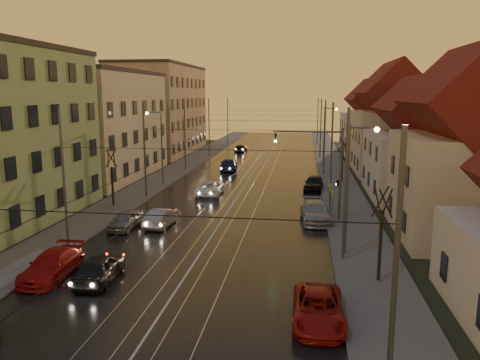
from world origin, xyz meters
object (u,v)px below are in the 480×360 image
at_px(driving_car_2, 210,188).
at_px(parked_right_0, 318,308).
at_px(parked_left_2, 52,265).
at_px(traffic_light_mast, 328,162).
at_px(driving_car_0, 99,268).
at_px(driving_car_4, 241,148).
at_px(street_lamp_2, 159,140).
at_px(driving_car_1, 162,217).
at_px(street_lamp_1, 353,177).
at_px(driving_car_3, 229,165).
at_px(street_lamp_3, 326,130).
at_px(parked_left_3, 126,220).
at_px(parked_right_1, 315,212).
at_px(parked_right_2, 314,183).

xyz_separation_m(driving_car_2, parked_right_0, (9.75, -24.76, -0.04)).
bearing_deg(driving_car_2, parked_left_2, 76.16).
xyz_separation_m(traffic_light_mast, driving_car_2, (-10.78, 7.94, -3.91)).
bearing_deg(traffic_light_mast, driving_car_0, -131.74).
height_order(driving_car_2, driving_car_4, driving_car_2).
distance_m(street_lamp_2, driving_car_1, 16.59).
xyz_separation_m(street_lamp_1, driving_car_1, (-13.28, 4.73, -4.19)).
xyz_separation_m(driving_car_3, parked_left_2, (-3.75, -36.21, -0.07)).
height_order(driving_car_1, parked_left_2, parked_left_2).
relative_size(street_lamp_3, driving_car_2, 1.60).
bearing_deg(street_lamp_2, traffic_light_mast, -35.07).
xyz_separation_m(street_lamp_3, traffic_light_mast, (-1.11, -28.00, -0.29)).
height_order(street_lamp_2, street_lamp_3, same).
bearing_deg(driving_car_0, street_lamp_3, -111.79).
height_order(driving_car_4, parked_left_3, driving_car_4).
bearing_deg(parked_right_0, driving_car_4, 100.61).
height_order(driving_car_0, driving_car_2, driving_car_0).
relative_size(street_lamp_3, driving_car_3, 1.51).
bearing_deg(driving_car_3, street_lamp_3, -163.90).
relative_size(driving_car_3, driving_car_4, 1.32).
height_order(traffic_light_mast, parked_right_1, traffic_light_mast).
relative_size(parked_left_3, parked_right_2, 0.90).
relative_size(driving_car_2, driving_car_3, 0.94).
distance_m(driving_car_0, parked_left_3, 9.80).
bearing_deg(street_lamp_3, parked_right_0, -92.74).
relative_size(traffic_light_mast, driving_car_2, 1.44).
bearing_deg(parked_left_3, street_lamp_1, -10.52).
bearing_deg(driving_car_0, parked_left_3, -80.44).
xyz_separation_m(driving_car_0, parked_left_3, (-2.30, 9.53, -0.07)).
distance_m(driving_car_1, driving_car_3, 25.87).
bearing_deg(driving_car_2, driving_car_4, -89.94).
xyz_separation_m(driving_car_0, driving_car_3, (0.99, 36.37, 0.04)).
bearing_deg(street_lamp_3, parked_left_3, -115.96).
bearing_deg(parked_left_2, driving_car_1, 73.40).
height_order(street_lamp_2, parked_right_0, street_lamp_2).
height_order(street_lamp_1, parked_left_3, street_lamp_1).
relative_size(parked_right_0, parked_right_2, 1.09).
bearing_deg(parked_right_1, driving_car_4, 100.80).
relative_size(street_lamp_1, driving_car_1, 1.90).
bearing_deg(driving_car_4, driving_car_1, 95.54).
bearing_deg(parked_right_0, street_lamp_2, 118.79).
bearing_deg(street_lamp_1, street_lamp_2, 132.32).
bearing_deg(driving_car_0, parked_right_1, -134.65).
bearing_deg(parked_right_1, driving_car_3, 110.01).
height_order(driving_car_4, parked_right_0, driving_car_4).
bearing_deg(street_lamp_2, driving_car_1, -72.12).
bearing_deg(parked_left_3, driving_car_4, 90.03).
distance_m(street_lamp_2, driving_car_3, 12.74).
xyz_separation_m(street_lamp_3, driving_car_2, (-11.89, -20.06, -4.19)).
height_order(driving_car_1, driving_car_3, driving_car_3).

